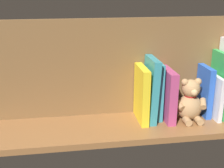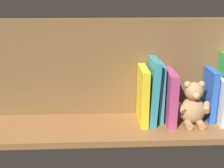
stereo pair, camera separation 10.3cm
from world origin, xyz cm
name	(u,v)px [view 2 (the right image)]	position (x,y,z in cm)	size (l,w,h in cm)	color
ground_plane	(112,127)	(0.00, 0.00, -1.10)	(107.98, 25.09, 2.20)	brown
shelf_back_panel	(111,68)	(0.00, -10.30, 18.35)	(107.98, 1.50, 36.69)	brown
book_1	(218,99)	(-38.91, -2.00, 8.16)	(1.58, 14.30, 16.33)	silver
book_2	(210,94)	(-36.22, -3.63, 9.53)	(2.22, 11.02, 19.07)	blue
teddy_bear	(193,105)	(-29.01, 0.39, 7.04)	(12.98, 10.15, 15.99)	tan
book_3	(169,97)	(-20.87, -2.02, 9.54)	(3.00, 14.26, 19.08)	#B23F72
book_4	(160,92)	(-17.67, -3.92, 10.71)	(1.81, 10.45, 21.41)	teal
book_5	(152,91)	(-14.67, -2.57, 11.69)	(2.59, 13.15, 23.38)	teal
book_6	(143,95)	(-11.24, -2.26, 10.19)	(2.68, 13.78, 20.39)	yellow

